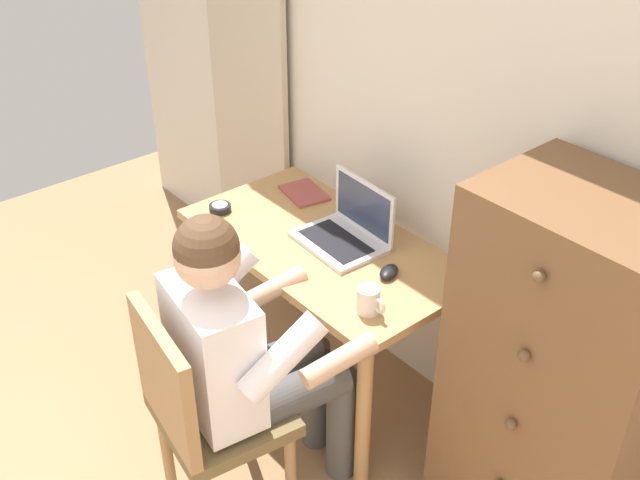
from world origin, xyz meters
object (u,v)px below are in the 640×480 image
coffee_mug (369,300)px  chair (202,409)px  laptop (347,230)px  desk (323,265)px  computer_mouse (389,272)px  desk_clock (220,208)px  dresser (561,386)px  person_seated (249,347)px  notebook_pad (304,193)px

coffee_mug → chair: bearing=-105.9°
laptop → desk: bearing=-124.1°
computer_mouse → desk_clock: computer_mouse is taller
dresser → coffee_mug: (-0.61, -0.25, 0.10)m
desk → person_seated: 0.63m
chair → coffee_mug: chair is taller
computer_mouse → coffee_mug: coffee_mug is taller
desk → notebook_pad: bearing=152.0°
dresser → computer_mouse: size_ratio=13.23×
computer_mouse → coffee_mug: (0.11, -0.20, 0.03)m
desk → laptop: size_ratio=3.25×
desk → notebook_pad: size_ratio=5.48×
laptop → desk_clock: laptop is taller
person_seated → laptop: 0.68m
chair → desk_clock: bearing=141.7°
dresser → chair: bearing=-132.9°
desk → computer_mouse: size_ratio=11.51×
desk → laptop: laptop is taller
dresser → laptop: size_ratio=3.73×
dresser → chair: size_ratio=1.48×
person_seated → notebook_pad: size_ratio=5.77×
desk → desk_clock: size_ratio=12.79×
person_seated → desk_clock: bearing=152.5°
desk → desk_clock: desk_clock is taller
desk → dresser: bearing=4.9°
chair → desk_clock: (-0.72, 0.57, 0.23)m
dresser → coffee_mug: 0.66m
chair → dresser: bearing=47.1°
chair → computer_mouse: size_ratio=8.93×
dresser → person_seated: bearing=-139.1°
desk → laptop: 0.18m
dresser → desk_clock: size_ratio=14.70×
laptop → dresser: bearing=0.7°
person_seated → coffee_mug: 0.43m
chair → notebook_pad: size_ratio=4.25×
chair → notebook_pad: chair is taller
person_seated → desk_clock: 0.84m
desk → desk_clock: 0.50m
desk_clock → chair: bearing=-38.3°
laptop → computer_mouse: 0.28m
dresser → coffee_mug: dresser is taller
notebook_pad → person_seated: bearing=-38.2°
dresser → chair: dresser is taller
person_seated → desk_clock: (-0.74, 0.39, 0.05)m
notebook_pad → dresser: bearing=7.6°
dresser → desk: bearing=-175.1°
laptop → coffee_mug: bearing=-32.3°
dresser → person_seated: 0.99m
chair → desk_clock: 0.94m
desk → computer_mouse: computer_mouse is taller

